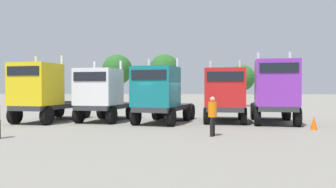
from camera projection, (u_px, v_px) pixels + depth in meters
ground at (163, 125)px, 20.04m from camera, size 200.00×200.00×0.00m
semi_truck_yellow at (42, 92)px, 21.40m from camera, size 3.57×6.60×4.32m
semi_truck_white at (103, 94)px, 21.86m from camera, size 3.54×6.11×4.01m
semi_truck_teal at (159, 94)px, 20.64m from camera, size 3.97×6.40×4.07m
semi_truck_red at (225, 94)px, 21.30m from camera, size 3.21×5.99×4.00m
semi_truck_purple at (275, 91)px, 20.45m from camera, size 3.44×6.54×4.45m
visitor_in_hivis at (212, 113)px, 15.36m from camera, size 0.51×0.51×1.81m
traffic_cone_near at (314, 123)px, 17.69m from camera, size 0.36×0.36×0.73m
oak_far_left at (117, 70)px, 41.47m from camera, size 3.72×3.72×6.32m
oak_far_centre at (164, 70)px, 40.81m from camera, size 3.67×3.67×6.30m
oak_far_right at (242, 78)px, 40.35m from camera, size 3.14×3.14×4.99m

